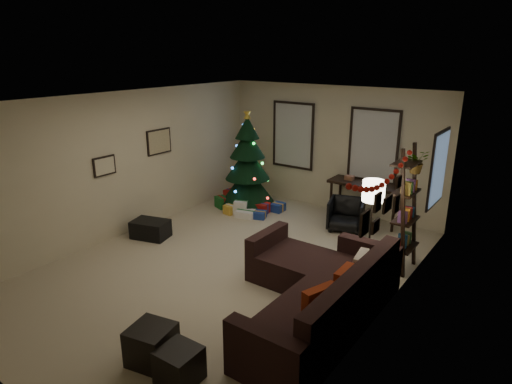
% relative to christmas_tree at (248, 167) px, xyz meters
% --- Properties ---
extents(floor, '(7.00, 7.00, 0.00)m').
position_rel_christmas_tree_xyz_m(floor, '(1.52, -2.50, -0.92)').
color(floor, tan).
rests_on(floor, ground).
extents(ceiling, '(7.00, 7.00, 0.00)m').
position_rel_christmas_tree_xyz_m(ceiling, '(1.52, -2.50, 1.78)').
color(ceiling, white).
rests_on(ceiling, floor).
extents(wall_back, '(5.00, 0.00, 5.00)m').
position_rel_christmas_tree_xyz_m(wall_back, '(1.52, 1.00, 0.43)').
color(wall_back, beige).
rests_on(wall_back, floor).
extents(wall_left, '(0.00, 7.00, 7.00)m').
position_rel_christmas_tree_xyz_m(wall_left, '(-0.98, -2.50, 0.43)').
color(wall_left, beige).
rests_on(wall_left, floor).
extents(wall_right, '(0.00, 7.00, 7.00)m').
position_rel_christmas_tree_xyz_m(wall_right, '(4.02, -2.50, 0.43)').
color(wall_right, beige).
rests_on(wall_right, floor).
extents(window_back_left, '(1.05, 0.06, 1.50)m').
position_rel_christmas_tree_xyz_m(window_back_left, '(0.57, 0.97, 0.63)').
color(window_back_left, '#728CB2').
rests_on(window_back_left, wall_back).
extents(window_back_right, '(1.05, 0.06, 1.50)m').
position_rel_christmas_tree_xyz_m(window_back_right, '(2.47, 0.97, 0.63)').
color(window_back_right, '#728CB2').
rests_on(window_back_right, wall_back).
extents(window_right_wall, '(0.06, 0.90, 1.30)m').
position_rel_christmas_tree_xyz_m(window_right_wall, '(3.99, 0.05, 0.58)').
color(window_right_wall, '#728CB2').
rests_on(window_right_wall, wall_right).
extents(christmas_tree, '(1.20, 1.20, 2.23)m').
position_rel_christmas_tree_xyz_m(christmas_tree, '(0.00, 0.00, 0.00)').
color(christmas_tree, black).
rests_on(christmas_tree, floor).
extents(presents, '(1.50, 1.01, 0.30)m').
position_rel_christmas_tree_xyz_m(presents, '(0.15, -0.28, -0.81)').
color(presents, maroon).
rests_on(presents, floor).
extents(sofa, '(2.02, 2.92, 0.90)m').
position_rel_christmas_tree_xyz_m(sofa, '(3.34, -2.85, -0.63)').
color(sofa, black).
rests_on(sofa, floor).
extents(pillow_red_a, '(0.26, 0.46, 0.45)m').
position_rel_christmas_tree_xyz_m(pillow_red_a, '(3.73, -3.58, -0.28)').
color(pillow_red_a, maroon).
rests_on(pillow_red_a, sofa).
extents(pillow_red_b, '(0.12, 0.40, 0.40)m').
position_rel_christmas_tree_xyz_m(pillow_red_b, '(3.73, -2.95, -0.28)').
color(pillow_red_b, maroon).
rests_on(pillow_red_b, sofa).
extents(pillow_cream, '(0.18, 0.42, 0.41)m').
position_rel_christmas_tree_xyz_m(pillow_cream, '(3.73, -2.43, -0.29)').
color(pillow_cream, beige).
rests_on(pillow_cream, sofa).
extents(ottoman_near, '(0.55, 0.55, 0.44)m').
position_rel_christmas_tree_xyz_m(ottoman_near, '(2.28, -4.81, -0.70)').
color(ottoman_near, black).
rests_on(ottoman_near, floor).
extents(ottoman_far, '(0.43, 0.43, 0.39)m').
position_rel_christmas_tree_xyz_m(ottoman_far, '(2.76, -4.85, -0.73)').
color(ottoman_far, black).
rests_on(ottoman_far, floor).
extents(desk, '(1.53, 0.54, 0.82)m').
position_rel_christmas_tree_xyz_m(desk, '(2.49, 0.72, -0.20)').
color(desk, black).
rests_on(desk, floor).
extents(desk_chair, '(0.76, 0.73, 0.63)m').
position_rel_christmas_tree_xyz_m(desk_chair, '(2.37, 0.07, -0.61)').
color(desk_chair, black).
rests_on(desk_chair, floor).
extents(bookshelf, '(0.30, 0.59, 2.03)m').
position_rel_christmas_tree_xyz_m(bookshelf, '(3.82, -0.91, 0.06)').
color(bookshelf, black).
rests_on(bookshelf, floor).
extents(potted_plant, '(0.57, 0.57, 0.48)m').
position_rel_christmas_tree_xyz_m(potted_plant, '(3.82, -0.71, 0.88)').
color(potted_plant, '#4C4C4C').
rests_on(potted_plant, bookshelf).
extents(floor_lamp, '(0.33, 0.33, 1.57)m').
position_rel_christmas_tree_xyz_m(floor_lamp, '(3.47, -1.50, 0.39)').
color(floor_lamp, black).
rests_on(floor_lamp, floor).
extents(art_map, '(0.04, 0.60, 0.50)m').
position_rel_christmas_tree_xyz_m(art_map, '(-0.96, -1.65, 0.73)').
color(art_map, black).
rests_on(art_map, wall_left).
extents(art_abstract, '(0.04, 0.45, 0.35)m').
position_rel_christmas_tree_xyz_m(art_abstract, '(-0.96, -2.96, 0.50)').
color(art_abstract, black).
rests_on(art_abstract, wall_left).
extents(gallery, '(0.03, 1.25, 0.54)m').
position_rel_christmas_tree_xyz_m(gallery, '(4.00, -2.58, 0.65)').
color(gallery, black).
rests_on(gallery, wall_right).
extents(garland, '(0.08, 1.90, 0.30)m').
position_rel_christmas_tree_xyz_m(garland, '(3.97, -2.58, 1.06)').
color(garland, '#A5140C').
rests_on(garland, wall_right).
extents(stocking_left, '(0.20, 0.05, 0.36)m').
position_rel_christmas_tree_xyz_m(stocking_left, '(1.38, 1.10, 0.55)').
color(stocking_left, '#990F0C').
rests_on(stocking_left, wall_back).
extents(stocking_right, '(0.20, 0.05, 0.36)m').
position_rel_christmas_tree_xyz_m(stocking_right, '(1.71, 1.04, 0.49)').
color(stocking_right, '#990F0C').
rests_on(stocking_right, wall_back).
extents(storage_bin, '(0.77, 0.62, 0.33)m').
position_rel_christmas_tree_xyz_m(storage_bin, '(-0.44, -2.46, -0.76)').
color(storage_bin, black).
rests_on(storage_bin, floor).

